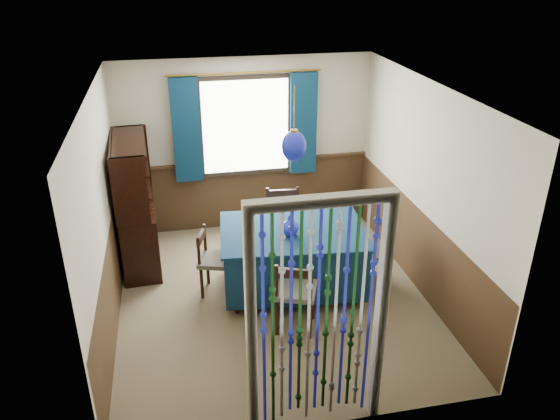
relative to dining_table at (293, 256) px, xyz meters
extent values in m
plane|color=brown|center=(-0.27, -0.14, -0.47)|extent=(4.00, 4.00, 0.00)
plane|color=silver|center=(-0.27, -0.14, 2.03)|extent=(4.00, 4.00, 0.00)
plane|color=beige|center=(-0.27, 1.86, 0.78)|extent=(3.60, 0.00, 3.60)
plane|color=beige|center=(-0.27, -2.14, 0.78)|extent=(3.60, 0.00, 3.60)
plane|color=beige|center=(-2.07, -0.14, 0.78)|extent=(0.00, 4.00, 4.00)
plane|color=beige|center=(1.53, -0.14, 0.78)|extent=(0.00, 4.00, 4.00)
plane|color=#3C2816|center=(-0.27, 1.85, 0.03)|extent=(3.60, 0.00, 3.60)
plane|color=#3C2816|center=(-0.27, -2.12, 0.03)|extent=(3.60, 0.00, 3.60)
plane|color=#3C2816|center=(-2.06, -0.14, 0.03)|extent=(0.00, 4.00, 4.00)
plane|color=#3C2816|center=(1.51, -0.14, 0.03)|extent=(0.00, 4.00, 4.00)
cube|color=black|center=(-0.27, 1.81, 1.08)|extent=(1.32, 0.12, 1.42)
cube|color=#0C2942|center=(0.00, 0.00, -0.02)|extent=(1.73, 1.26, 0.66)
cube|color=#0C2942|center=(0.00, 0.00, 0.33)|extent=(1.80, 1.33, 0.03)
cylinder|color=black|center=(-0.72, -0.35, -0.40)|extent=(0.07, 0.07, 0.14)
cylinder|color=black|center=(0.64, -0.49, -0.40)|extent=(0.07, 0.07, 0.14)
cylinder|color=black|center=(-0.64, 0.49, -0.40)|extent=(0.07, 0.07, 0.14)
cylinder|color=black|center=(0.72, 0.35, -0.40)|extent=(0.07, 0.07, 0.14)
cylinder|color=black|center=(-0.36, -0.83, -0.24)|extent=(0.04, 0.04, 0.45)
cylinder|color=black|center=(-0.03, -0.96, -0.24)|extent=(0.04, 0.04, 0.45)
cylinder|color=black|center=(-0.24, -0.52, -0.24)|extent=(0.04, 0.04, 0.45)
cylinder|color=black|center=(0.09, -0.64, -0.24)|extent=(0.04, 0.04, 0.45)
cube|color=#5B5549|center=(-0.14, -0.74, 0.01)|extent=(0.55, 0.54, 0.06)
cube|color=black|center=(-0.20, -0.91, 0.33)|extent=(0.37, 0.17, 0.10)
cylinder|color=black|center=(-0.36, -0.84, 0.20)|extent=(0.04, 0.04, 0.44)
cylinder|color=black|center=(-0.03, -0.97, 0.20)|extent=(0.04, 0.04, 0.44)
cylinder|color=black|center=(0.27, 0.89, -0.22)|extent=(0.05, 0.05, 0.49)
cylinder|color=black|center=(-0.13, 0.92, -0.22)|extent=(0.05, 0.05, 0.49)
cylinder|color=black|center=(0.23, 0.51, -0.22)|extent=(0.05, 0.05, 0.49)
cylinder|color=black|center=(-0.16, 0.55, -0.22)|extent=(0.05, 0.05, 0.49)
cube|color=#5B5549|center=(0.05, 0.72, 0.05)|extent=(0.52, 0.50, 0.07)
cube|color=black|center=(0.07, 0.92, 0.41)|extent=(0.42, 0.08, 0.11)
cylinder|color=black|center=(0.27, 0.90, 0.26)|extent=(0.04, 0.04, 0.48)
cylinder|color=black|center=(-0.13, 0.93, 0.26)|extent=(0.04, 0.04, 0.48)
cylinder|color=black|center=(-1.00, 0.33, -0.26)|extent=(0.04, 0.04, 0.42)
cylinder|color=black|center=(-1.10, 0.02, -0.26)|extent=(0.04, 0.04, 0.42)
cylinder|color=black|center=(-0.70, 0.24, -0.26)|extent=(0.04, 0.04, 0.42)
cylinder|color=black|center=(-0.80, -0.07, -0.26)|extent=(0.04, 0.04, 0.42)
cube|color=#5B5549|center=(-0.90, 0.13, -0.02)|extent=(0.49, 0.50, 0.06)
cube|color=black|center=(-1.06, 0.18, 0.28)|extent=(0.14, 0.34, 0.09)
cylinder|color=black|center=(-1.01, 0.34, 0.15)|extent=(0.04, 0.04, 0.41)
cylinder|color=black|center=(-1.11, 0.02, 0.15)|extent=(0.04, 0.04, 0.41)
cylinder|color=black|center=(1.10, -0.29, -0.24)|extent=(0.04, 0.04, 0.46)
cylinder|color=black|center=(1.07, 0.07, -0.24)|extent=(0.04, 0.04, 0.46)
cylinder|color=black|center=(0.76, -0.32, -0.24)|extent=(0.04, 0.04, 0.46)
cylinder|color=black|center=(0.73, 0.05, -0.24)|extent=(0.04, 0.04, 0.46)
cube|color=#5B5549|center=(0.92, -0.12, 0.02)|extent=(0.46, 0.48, 0.06)
cube|color=black|center=(1.10, -0.11, 0.35)|extent=(0.07, 0.39, 0.10)
cylinder|color=black|center=(1.11, -0.29, 0.21)|extent=(0.04, 0.04, 0.45)
cylinder|color=black|center=(1.08, 0.07, 0.21)|extent=(0.04, 0.04, 0.45)
cube|color=black|center=(-1.82, 1.06, -0.04)|extent=(0.52, 1.32, 0.85)
cube|color=black|center=(-1.82, 0.44, 0.80)|extent=(0.40, 0.07, 0.85)
cube|color=black|center=(-1.82, 1.68, 0.80)|extent=(0.40, 0.07, 0.85)
cube|color=black|center=(-1.82, 1.06, 1.20)|extent=(0.47, 1.31, 0.04)
cube|color=black|center=(-2.02, 1.06, 0.80)|extent=(0.10, 1.27, 0.85)
cube|color=black|center=(-1.79, 1.06, 0.68)|extent=(0.41, 1.23, 0.02)
cube|color=black|center=(-1.79, 1.06, 0.96)|extent=(0.41, 1.23, 0.02)
cylinder|color=olive|center=(0.00, 0.00, 1.71)|extent=(0.01, 0.01, 0.65)
ellipsoid|color=#161F9B|center=(0.00, 0.00, 1.38)|extent=(0.28, 0.28, 0.34)
cylinder|color=olive|center=(0.00, 0.00, 1.55)|extent=(0.09, 0.09, 0.03)
imported|color=#161F9B|center=(-0.06, -0.10, 0.45)|extent=(0.25, 0.25, 0.21)
imported|color=beige|center=(-1.77, 0.73, 0.71)|extent=(0.23, 0.23, 0.05)
imported|color=beige|center=(-1.77, 1.31, 0.47)|extent=(0.22, 0.22, 0.18)
camera|label=1|loc=(-1.29, -5.51, 3.30)|focal=35.00mm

